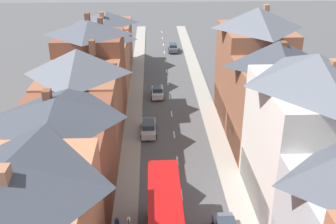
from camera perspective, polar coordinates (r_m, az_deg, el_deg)
pavement_left at (r=54.97m, az=-4.88°, el=0.58°), size 2.20×104.00×0.14m
pavement_right at (r=55.44m, az=5.70°, el=0.77°), size 2.20×104.00×0.14m
centre_line_dashes at (r=53.18m, az=0.54°, el=-0.26°), size 0.14×97.80×0.01m
terrace_row_left at (r=41.14m, az=-12.91°, el=-0.25°), size 8.00×72.82×13.35m
terrace_row_right at (r=33.65m, az=20.24°, el=-5.51°), size 8.00×53.43×14.41m
car_near_blue at (r=58.31m, az=-1.53°, el=2.95°), size 1.90×3.94×1.69m
car_parked_left_a at (r=81.56m, az=0.72°, el=9.32°), size 1.90×4.53×1.69m
car_parked_right_a at (r=47.61m, az=-2.84°, el=-2.29°), size 1.90×4.54×1.70m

